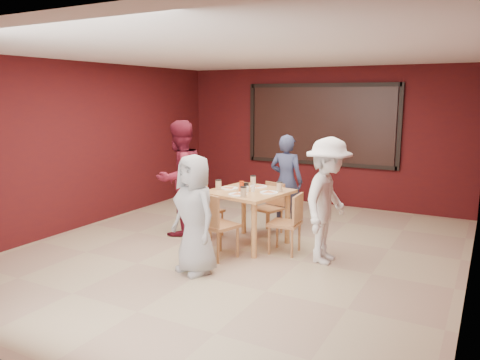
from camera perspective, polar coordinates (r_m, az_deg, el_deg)
The scene contains 11 objects.
floor at distance 6.92m, azimuth -0.08°, elevation -8.59°, with size 7.00×7.00×0.00m, color tan.
window_blinds at distance 9.73m, azimuth 9.75°, elevation 6.67°, with size 3.00×0.02×1.50m, color black.
dining_table at distance 7.00m, azimuth 1.04°, elevation -2.17°, with size 1.23×1.23×0.99m.
chair_front at distance 6.45m, azimuth -3.10°, elevation -5.14°, with size 0.56×0.56×0.93m.
chair_back at distance 7.72m, azimuth 3.76°, elevation -3.02°, with size 0.49×0.49×0.82m.
chair_left at distance 7.54m, azimuth -4.35°, elevation -3.30°, with size 0.45×0.45×0.83m.
chair_right at distance 6.70m, azimuth 6.07°, elevation -4.88°, with size 0.45×0.45×0.87m.
diner_front at distance 5.93m, azimuth -5.57°, elevation -4.20°, with size 0.74×0.48×1.52m, color #AAAAAA.
diner_back at distance 8.00m, azimuth 5.66°, elevation -0.15°, with size 0.58×0.38×1.59m, color #333A5A.
diner_left at distance 7.59m, azimuth -7.34°, elevation 0.24°, with size 0.90×0.70×1.85m, color maroon.
diner_right at distance 6.36m, azimuth 10.63°, elevation -2.50°, with size 1.10×0.63×1.70m, color white.
Camera 1 is at (3.13, -5.75, 2.24)m, focal length 35.00 mm.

